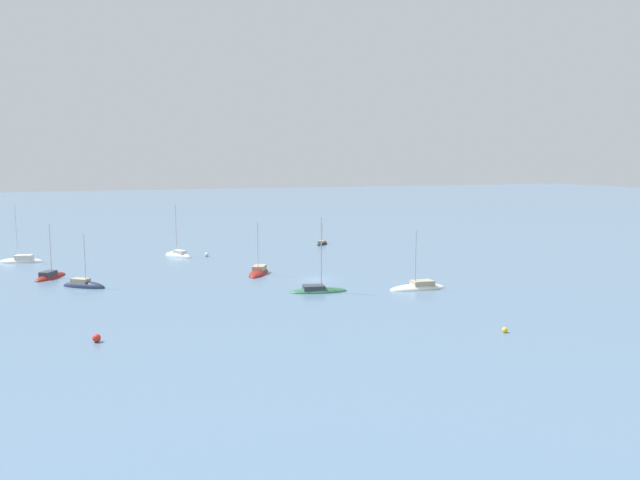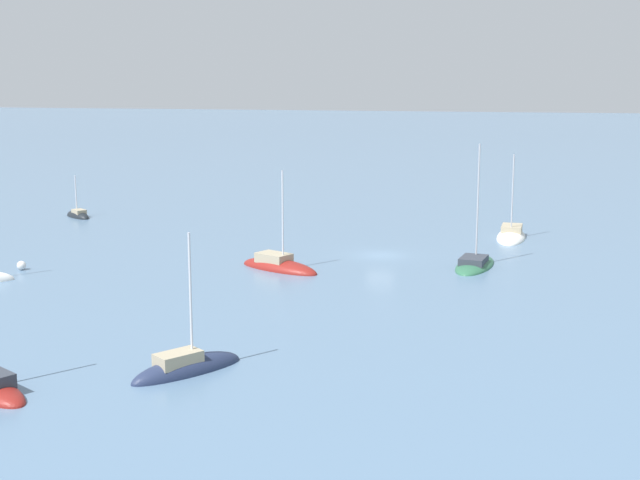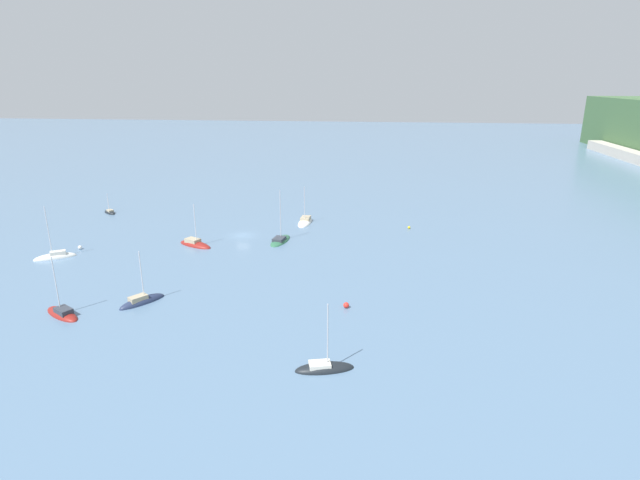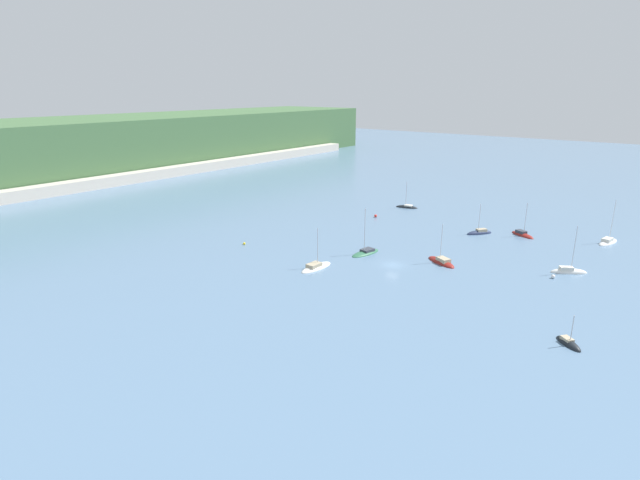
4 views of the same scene
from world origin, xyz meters
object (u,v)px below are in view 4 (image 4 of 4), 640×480
at_px(sailboat_7, 316,268).
at_px(mooring_buoy_0, 376,216).
at_px(sailboat_0, 522,235).
at_px(sailboat_8, 608,242).
at_px(mooring_buoy_2, 244,244).
at_px(sailboat_1, 441,262).
at_px(sailboat_3, 407,207).
at_px(sailboat_6, 568,344).
at_px(sailboat_2, 568,272).
at_px(sailboat_4, 366,253).
at_px(sailboat_5, 479,233).
at_px(mooring_buoy_1, 553,276).

height_order(sailboat_7, mooring_buoy_0, sailboat_7).
distance_m(sailboat_0, sailboat_8, 19.16).
bearing_deg(sailboat_8, mooring_buoy_2, 141.83).
bearing_deg(mooring_buoy_2, sailboat_1, -68.53).
xyz_separation_m(sailboat_0, mooring_buoy_2, (-48.34, 49.78, 0.17)).
distance_m(sailboat_3, mooring_buoy_0, 16.25).
bearing_deg(sailboat_6, sailboat_1, -176.91).
height_order(sailboat_1, sailboat_2, sailboat_2).
bearing_deg(sailboat_1, sailboat_4, 42.46).
bearing_deg(sailboat_4, mooring_buoy_2, -55.98).
bearing_deg(sailboat_2, sailboat_7, -178.47).
height_order(sailboat_1, sailboat_3, sailboat_1).
xyz_separation_m(sailboat_4, sailboat_5, (31.10, -14.38, -0.00)).
xyz_separation_m(sailboat_2, sailboat_4, (-14.72, 38.91, -0.01)).
bearing_deg(sailboat_7, sailboat_2, -52.42).
xyz_separation_m(sailboat_5, mooring_buoy_2, (-43.24, 40.65, 0.19)).
height_order(sailboat_2, sailboat_5, sailboat_2).
distance_m(sailboat_2, sailboat_3, 61.24).
height_order(sailboat_2, sailboat_6, sailboat_2).
height_order(sailboat_4, mooring_buoy_1, sailboat_4).
relative_size(sailboat_5, sailboat_6, 1.58).
relative_size(sailboat_4, mooring_buoy_0, 13.12).
bearing_deg(mooring_buoy_2, sailboat_7, -95.18).
height_order(sailboat_0, sailboat_6, sailboat_0).
bearing_deg(sailboat_6, sailboat_5, 162.21).
height_order(sailboat_4, mooring_buoy_2, sailboat_4).
bearing_deg(sailboat_5, mooring_buoy_1, 83.05).
bearing_deg(mooring_buoy_0, sailboat_8, -77.07).
bearing_deg(sailboat_5, mooring_buoy_2, -6.88).
height_order(sailboat_0, mooring_buoy_1, sailboat_0).
bearing_deg(sailboat_2, sailboat_0, 92.49).
bearing_deg(sailboat_4, sailboat_0, 156.22).
xyz_separation_m(sailboat_4, sailboat_6, (-16.93, -45.77, -0.04)).
height_order(sailboat_0, sailboat_1, sailboat_0).
relative_size(sailboat_8, mooring_buoy_2, 19.19).
distance_m(sailboat_0, sailboat_1, 32.50).
height_order(sailboat_4, sailboat_7, sailboat_4).
xyz_separation_m(sailboat_7, sailboat_8, (56.57, -44.62, 0.02)).
bearing_deg(sailboat_8, sailboat_0, 121.74).
bearing_deg(sailboat_3, sailboat_6, 118.98).
height_order(sailboat_6, mooring_buoy_2, sailboat_6).
xyz_separation_m(sailboat_5, sailboat_8, (11.22, -27.29, 0.03)).
relative_size(sailboat_5, sailboat_8, 0.78).
bearing_deg(sailboat_8, sailboat_4, 148.56).
xyz_separation_m(sailboat_3, mooring_buoy_0, (-16.19, 1.33, 0.35)).
bearing_deg(sailboat_0, sailboat_4, -92.51).
height_order(sailboat_1, sailboat_6, sailboat_1).
bearing_deg(mooring_buoy_0, sailboat_1, -128.02).
bearing_deg(mooring_buoy_0, sailboat_5, -86.40).
relative_size(sailboat_2, sailboat_4, 0.97).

